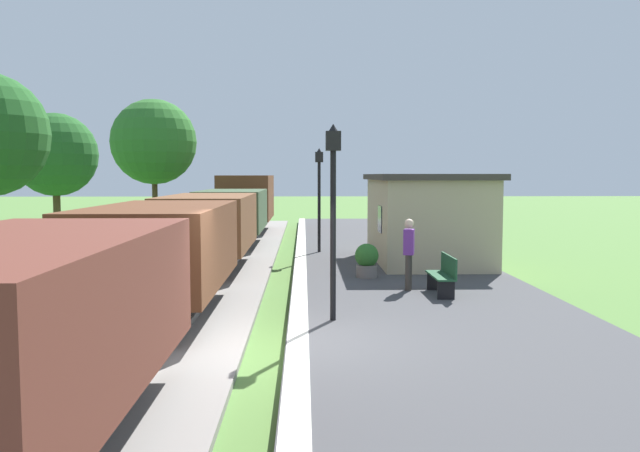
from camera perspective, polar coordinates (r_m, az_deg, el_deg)
The scene contains 15 objects.
ground_plane at distance 10.91m, azimuth -4.11°, elevation -11.43°, with size 160.00×160.00×0.00m, color #517A38.
platform_slab at distance 11.20m, azimuth 12.76°, elevation -10.45°, with size 6.00×60.00×0.25m, color #424244.
platform_edge_stripe at distance 10.84m, azimuth -1.97°, elevation -10.14°, with size 0.36×60.00×0.01m, color silver.
track_ballast at distance 11.27m, azimuth -16.62°, elevation -10.78°, with size 3.80×60.00×0.12m, color gray.
rail_near at distance 11.07m, azimuth -12.98°, elevation -10.29°, with size 0.07×60.00×0.14m, color slate.
rail_far at distance 11.44m, azimuth -20.17°, elevation -9.96°, with size 0.07×60.00×0.14m, color slate.
freight_train at distance 20.66m, azimuth -9.53°, elevation 0.21°, with size 2.50×32.60×2.72m.
station_hut at distance 20.73m, azimuth 9.38°, elevation 0.75°, with size 3.50×5.80×2.78m.
bench_near_hut at distance 15.12m, azimuth 10.88°, elevation -4.21°, with size 0.42×1.50×0.91m.
person_waiting at distance 15.51m, azimuth 7.87°, elevation -2.23°, with size 0.32×0.43×1.71m.
potted_planter at distance 17.35m, azimuth 4.15°, elevation -3.02°, with size 0.64×0.64×0.92m.
lamp_post_near at distance 12.05m, azimuth 1.17°, elevation 3.59°, with size 0.28×0.28×3.70m.
lamp_post_far at distance 22.91m, azimuth -0.08°, elevation 4.04°, with size 0.28×0.28×3.70m.
tree_field_left at distance 27.38m, azimuth -22.39°, elevation 5.83°, with size 3.25×3.25×5.42m.
tree_field_distant at distance 34.12m, azimuth -14.49°, elevation 7.21°, with size 4.33×4.33×6.85m.
Camera 1 is at (0.50, -10.48, 3.00)m, focal length 36.16 mm.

